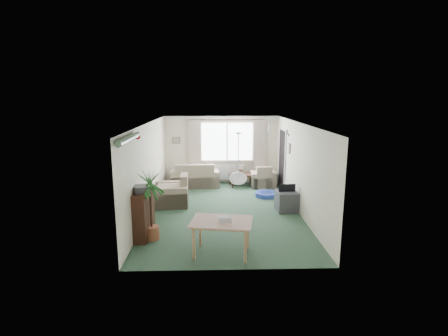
{
  "coord_description": "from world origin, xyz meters",
  "views": [
    {
      "loc": [
        -0.29,
        -9.07,
        3.1
      ],
      "look_at": [
        0.0,
        0.3,
        1.15
      ],
      "focal_mm": 28.0,
      "sensor_mm": 36.0,
      "label": 1
    }
  ],
  "objects_px": {
    "armchair_left": "(172,190)",
    "tv_cube": "(286,201)",
    "bookshelf": "(143,214)",
    "dining_table": "(222,238)",
    "sofa": "(195,175)",
    "armchair_corner": "(263,176)",
    "coffee_table": "(243,180)",
    "houseplant": "(151,205)",
    "pet_bed": "(266,194)"
  },
  "relations": [
    {
      "from": "armchair_left",
      "to": "dining_table",
      "type": "height_order",
      "value": "armchair_left"
    },
    {
      "from": "sofa",
      "to": "armchair_corner",
      "type": "distance_m",
      "value": 2.37
    },
    {
      "from": "coffee_table",
      "to": "tv_cube",
      "type": "distance_m",
      "value": 2.9
    },
    {
      "from": "sofa",
      "to": "pet_bed",
      "type": "xyz_separation_m",
      "value": [
        2.29,
        -1.35,
        -0.35
      ]
    },
    {
      "from": "armchair_corner",
      "to": "coffee_table",
      "type": "height_order",
      "value": "armchair_corner"
    },
    {
      "from": "bookshelf",
      "to": "dining_table",
      "type": "bearing_deg",
      "value": -23.66
    },
    {
      "from": "houseplant",
      "to": "pet_bed",
      "type": "xyz_separation_m",
      "value": [
        3.0,
        3.22,
        -0.73
      ]
    },
    {
      "from": "houseplant",
      "to": "tv_cube",
      "type": "height_order",
      "value": "houseplant"
    },
    {
      "from": "bookshelf",
      "to": "sofa",
      "type": "bearing_deg",
      "value": 82.72
    },
    {
      "from": "coffee_table",
      "to": "pet_bed",
      "type": "distance_m",
      "value": 1.49
    },
    {
      "from": "coffee_table",
      "to": "houseplant",
      "type": "relative_size",
      "value": 0.59
    },
    {
      "from": "houseplant",
      "to": "dining_table",
      "type": "xyz_separation_m",
      "value": [
        1.51,
        -0.78,
        -0.46
      ]
    },
    {
      "from": "houseplant",
      "to": "tv_cube",
      "type": "bearing_deg",
      "value": 28.66
    },
    {
      "from": "sofa",
      "to": "armchair_left",
      "type": "height_order",
      "value": "armchair_left"
    },
    {
      "from": "armchair_left",
      "to": "houseplant",
      "type": "bearing_deg",
      "value": -6.63
    },
    {
      "from": "dining_table",
      "to": "pet_bed",
      "type": "relative_size",
      "value": 1.59
    },
    {
      "from": "tv_cube",
      "to": "pet_bed",
      "type": "distance_m",
      "value": 1.45
    },
    {
      "from": "dining_table",
      "to": "houseplant",
      "type": "bearing_deg",
      "value": 152.63
    },
    {
      "from": "dining_table",
      "to": "armchair_left",
      "type": "bearing_deg",
      "value": 112.67
    },
    {
      "from": "armchair_left",
      "to": "tv_cube",
      "type": "relative_size",
      "value": 1.64
    },
    {
      "from": "bookshelf",
      "to": "houseplant",
      "type": "relative_size",
      "value": 0.67
    },
    {
      "from": "tv_cube",
      "to": "houseplant",
      "type": "bearing_deg",
      "value": -155.03
    },
    {
      "from": "pet_bed",
      "to": "sofa",
      "type": "bearing_deg",
      "value": 149.6
    },
    {
      "from": "coffee_table",
      "to": "dining_table",
      "type": "height_order",
      "value": "dining_table"
    },
    {
      "from": "sofa",
      "to": "bookshelf",
      "type": "distance_m",
      "value": 4.54
    },
    {
      "from": "armchair_left",
      "to": "bookshelf",
      "type": "relative_size",
      "value": 0.93
    },
    {
      "from": "bookshelf",
      "to": "tv_cube",
      "type": "height_order",
      "value": "bookshelf"
    },
    {
      "from": "armchair_left",
      "to": "tv_cube",
      "type": "height_order",
      "value": "armchair_left"
    },
    {
      "from": "sofa",
      "to": "bookshelf",
      "type": "height_order",
      "value": "bookshelf"
    },
    {
      "from": "sofa",
      "to": "coffee_table",
      "type": "xyz_separation_m",
      "value": [
        1.68,
        0.0,
        -0.2
      ]
    },
    {
      "from": "dining_table",
      "to": "tv_cube",
      "type": "height_order",
      "value": "dining_table"
    },
    {
      "from": "tv_cube",
      "to": "pet_bed",
      "type": "xyz_separation_m",
      "value": [
        -0.35,
        1.39,
        -0.21
      ]
    },
    {
      "from": "armchair_left",
      "to": "tv_cube",
      "type": "xyz_separation_m",
      "value": [
        3.2,
        -0.65,
        -0.17
      ]
    },
    {
      "from": "armchair_corner",
      "to": "coffee_table",
      "type": "xyz_separation_m",
      "value": [
        -0.69,
        0.07,
        -0.16
      ]
    },
    {
      "from": "sofa",
      "to": "dining_table",
      "type": "xyz_separation_m",
      "value": [
        0.8,
        -5.35,
        -0.08
      ]
    },
    {
      "from": "armchair_corner",
      "to": "tv_cube",
      "type": "distance_m",
      "value": 2.69
    },
    {
      "from": "armchair_left",
      "to": "pet_bed",
      "type": "relative_size",
      "value": 1.45
    },
    {
      "from": "pet_bed",
      "to": "houseplant",
      "type": "bearing_deg",
      "value": -133.0
    },
    {
      "from": "armchair_left",
      "to": "coffee_table",
      "type": "relative_size",
      "value": 1.05
    },
    {
      "from": "armchair_corner",
      "to": "pet_bed",
      "type": "height_order",
      "value": "armchair_corner"
    },
    {
      "from": "armchair_left",
      "to": "tv_cube",
      "type": "bearing_deg",
      "value": 75.38
    },
    {
      "from": "sofa",
      "to": "dining_table",
      "type": "height_order",
      "value": "sofa"
    },
    {
      "from": "sofa",
      "to": "pet_bed",
      "type": "relative_size",
      "value": 2.44
    },
    {
      "from": "houseplant",
      "to": "bookshelf",
      "type": "bearing_deg",
      "value": 148.87
    },
    {
      "from": "coffee_table",
      "to": "bookshelf",
      "type": "distance_m",
      "value": 5.16
    },
    {
      "from": "armchair_corner",
      "to": "armchair_left",
      "type": "height_order",
      "value": "armchair_left"
    },
    {
      "from": "bookshelf",
      "to": "pet_bed",
      "type": "bearing_deg",
      "value": 48.34
    },
    {
      "from": "sofa",
      "to": "pet_bed",
      "type": "height_order",
      "value": "sofa"
    },
    {
      "from": "sofa",
      "to": "bookshelf",
      "type": "bearing_deg",
      "value": 75.01
    },
    {
      "from": "armchair_corner",
      "to": "coffee_table",
      "type": "bearing_deg",
      "value": -5.39
    }
  ]
}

